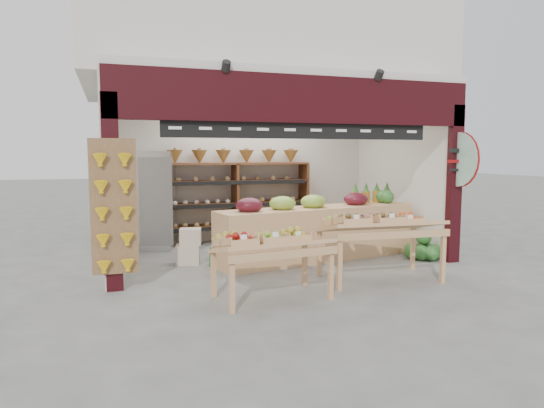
{
  "coord_description": "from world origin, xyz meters",
  "views": [
    {
      "loc": [
        -2.76,
        -7.82,
        1.86
      ],
      "look_at": [
        -0.22,
        -0.2,
        1.01
      ],
      "focal_mm": 32.0,
      "sensor_mm": 36.0,
      "label": 1
    }
  ],
  "objects": [
    {
      "name": "ground",
      "position": [
        0.0,
        0.0,
        0.0
      ],
      "size": [
        60.0,
        60.0,
        0.0
      ],
      "primitive_type": "plane",
      "color": "slate",
      "rests_on": "ground"
    },
    {
      "name": "shop_structure",
      "position": [
        0.0,
        1.61,
        3.92
      ],
      "size": [
        6.36,
        5.12,
        5.4
      ],
      "color": "beige",
      "rests_on": "ground"
    },
    {
      "name": "banana_board",
      "position": [
        -2.73,
        -1.17,
        1.12
      ],
      "size": [
        0.6,
        0.15,
        1.8
      ],
      "color": "olive",
      "rests_on": "ground"
    },
    {
      "name": "gift_sign",
      "position": [
        2.75,
        -1.15,
        1.75
      ],
      "size": [
        0.04,
        0.93,
        0.92
      ],
      "color": "#A5D0B6",
      "rests_on": "ground"
    },
    {
      "name": "back_shelving",
      "position": [
        -0.31,
        1.94,
        1.21
      ],
      "size": [
        3.13,
        0.51,
        1.92
      ],
      "color": "brown",
      "rests_on": "ground"
    },
    {
      "name": "refrigerator",
      "position": [
        -1.97,
        1.78,
        0.95
      ],
      "size": [
        0.92,
        0.92,
        1.9
      ],
      "primitive_type": "cube",
      "rotation": [
        0.0,
        0.0,
        -0.29
      ],
      "color": "silver",
      "rests_on": "ground"
    },
    {
      "name": "cardboard_stack",
      "position": [
        -1.32,
        0.18,
        0.22
      ],
      "size": [
        1.01,
        0.73,
        0.6
      ],
      "color": "beige",
      "rests_on": "ground"
    },
    {
      "name": "mid_counter",
      "position": [
        0.64,
        -0.15,
        0.5
      ],
      "size": [
        3.76,
        1.35,
        1.14
      ],
      "color": "tan",
      "rests_on": "ground"
    },
    {
      "name": "display_table_left",
      "position": [
        -0.94,
        -2.05,
        0.72
      ],
      "size": [
        1.53,
        0.96,
        0.94
      ],
      "color": "tan",
      "rests_on": "ground"
    },
    {
      "name": "display_table_right",
      "position": [
        0.89,
        -1.66,
        0.83
      ],
      "size": [
        1.76,
        1.08,
        1.07
      ],
      "color": "tan",
      "rests_on": "ground"
    },
    {
      "name": "watermelon_pile",
      "position": [
        2.42,
        -0.7,
        0.17
      ],
      "size": [
        0.65,
        0.65,
        0.51
      ],
      "color": "#18491D",
      "rests_on": "ground"
    }
  ]
}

